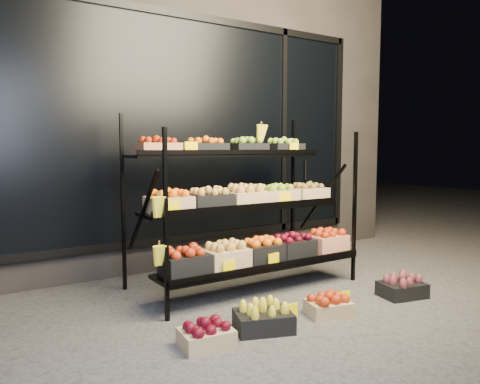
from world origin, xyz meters
TOP-DOWN VIEW (x-y plane):
  - ground at (0.00, 0.00)m, footprint 24.00×24.00m
  - building at (0.00, 2.59)m, footprint 6.00×2.08m
  - display_rack at (-0.01, 0.60)m, footprint 2.18×1.02m
  - tag_floor_a at (-0.26, -0.40)m, footprint 0.13×0.01m
  - tag_floor_b at (0.30, -0.40)m, footprint 0.13×0.01m
  - floor_crate_left at (-1.00, -0.40)m, footprint 0.38×0.29m
  - floor_crate_midleft at (-0.51, -0.39)m, footprint 0.49×0.42m
  - floor_crate_midright at (0.11, -0.41)m, footprint 0.39×0.33m
  - floor_crate_right at (1.00, -0.44)m, footprint 0.44×0.36m

SIDE VIEW (x-z plane):
  - ground at x=0.00m, z-range 0.00..0.00m
  - tag_floor_a at x=-0.26m, z-range 0.00..0.12m
  - tag_floor_b at x=0.30m, z-range 0.00..0.12m
  - floor_crate_midright at x=0.11m, z-range -0.01..0.17m
  - floor_crate_left at x=-1.00m, z-range -0.01..0.18m
  - floor_crate_right at x=1.00m, z-range -0.01..0.19m
  - floor_crate_midleft at x=-0.51m, z-range -0.01..0.20m
  - display_rack at x=-0.01m, z-range -0.06..1.64m
  - building at x=0.00m, z-range 0.00..3.50m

